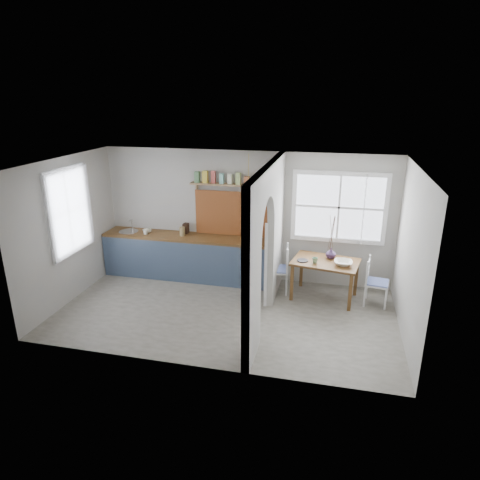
% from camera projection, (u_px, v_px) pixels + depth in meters
% --- Properties ---
extents(floor, '(5.80, 3.20, 0.01)m').
position_uv_depth(floor, '(226.00, 312.00, 7.47)').
color(floor, gray).
rests_on(floor, ground).
extents(ceiling, '(5.80, 3.20, 0.01)m').
position_uv_depth(ceiling, '(224.00, 163.00, 6.62)').
color(ceiling, '#B7B2A5').
rests_on(ceiling, walls).
extents(walls, '(5.81, 3.21, 2.60)m').
position_uv_depth(walls, '(225.00, 242.00, 7.05)').
color(walls, '#B7B2A5').
rests_on(walls, floor).
extents(partition, '(0.12, 3.20, 2.60)m').
position_uv_depth(partition, '(267.00, 236.00, 6.90)').
color(partition, '#B7B2A5').
rests_on(partition, floor).
extents(kitchen_window, '(0.10, 1.16, 1.50)m').
position_uv_depth(kitchen_window, '(68.00, 211.00, 7.55)').
color(kitchen_window, white).
rests_on(kitchen_window, walls).
extents(nook_window, '(1.76, 0.10, 1.30)m').
position_uv_depth(nook_window, '(339.00, 208.00, 8.00)').
color(nook_window, white).
rests_on(nook_window, walls).
extents(counter, '(3.50, 0.60, 0.90)m').
position_uv_depth(counter, '(189.00, 256.00, 8.79)').
color(counter, brown).
rests_on(counter, floor).
extents(sink, '(0.40, 0.40, 0.02)m').
position_uv_depth(sink, '(129.00, 232.00, 8.90)').
color(sink, silver).
rests_on(sink, counter).
extents(backsplash, '(1.65, 0.03, 0.90)m').
position_uv_depth(backsplash, '(235.00, 214.00, 8.53)').
color(backsplash, brown).
rests_on(backsplash, walls).
extents(shelf, '(1.75, 0.20, 0.21)m').
position_uv_depth(shelf, '(234.00, 182.00, 8.23)').
color(shelf, '#A68457').
rests_on(shelf, walls).
extents(pendant_lamp, '(0.26, 0.26, 0.16)m').
position_uv_depth(pendant_lamp, '(248.00, 193.00, 7.88)').
color(pendant_lamp, beige).
rests_on(pendant_lamp, ceiling).
extents(utensil_rail, '(0.02, 0.50, 0.02)m').
position_uv_depth(utensil_rail, '(270.00, 221.00, 7.70)').
color(utensil_rail, silver).
rests_on(utensil_rail, partition).
extents(dining_table, '(1.29, 0.97, 0.73)m').
position_uv_depth(dining_table, '(324.00, 279.00, 7.90)').
color(dining_table, brown).
rests_on(dining_table, floor).
extents(chair_left, '(0.47, 0.47, 0.93)m').
position_uv_depth(chair_left, '(277.00, 269.00, 8.13)').
color(chair_left, white).
rests_on(chair_left, floor).
extents(chair_right, '(0.45, 0.45, 0.86)m').
position_uv_depth(chair_right, '(377.00, 282.00, 7.63)').
color(chair_right, white).
rests_on(chair_right, floor).
extents(kettle, '(0.27, 0.25, 0.26)m').
position_uv_depth(kettle, '(256.00, 235.00, 8.24)').
color(kettle, white).
rests_on(kettle, counter).
extents(mug_a, '(0.16, 0.16, 0.11)m').
position_uv_depth(mug_a, '(146.00, 232.00, 8.69)').
color(mug_a, white).
rests_on(mug_a, counter).
extents(mug_b, '(0.15, 0.15, 0.09)m').
position_uv_depth(mug_b, '(149.00, 230.00, 8.82)').
color(mug_b, beige).
rests_on(mug_b, counter).
extents(knife_block, '(0.10, 0.14, 0.21)m').
position_uv_depth(knife_block, '(186.00, 228.00, 8.76)').
color(knife_block, '#382519').
rests_on(knife_block, counter).
extents(jar, '(0.14, 0.14, 0.17)m').
position_uv_depth(jar, '(182.00, 231.00, 8.62)').
color(jar, tan).
rests_on(jar, counter).
extents(towel_magenta, '(0.02, 0.03, 0.59)m').
position_uv_depth(towel_magenta, '(268.00, 279.00, 8.15)').
color(towel_magenta, '#D62774').
rests_on(towel_magenta, counter).
extents(towel_orange, '(0.02, 0.03, 0.45)m').
position_uv_depth(towel_orange, '(268.00, 280.00, 8.14)').
color(towel_orange, gold).
rests_on(towel_orange, counter).
extents(bowl, '(0.32, 0.32, 0.08)m').
position_uv_depth(bowl, '(343.00, 263.00, 7.59)').
color(bowl, white).
rests_on(bowl, dining_table).
extents(table_cup, '(0.13, 0.13, 0.10)m').
position_uv_depth(table_cup, '(315.00, 260.00, 7.68)').
color(table_cup, gray).
rests_on(table_cup, dining_table).
extents(plate, '(0.24, 0.24, 0.02)m').
position_uv_depth(plate, '(303.00, 260.00, 7.79)').
color(plate, black).
rests_on(plate, dining_table).
extents(vase, '(0.23, 0.23, 0.20)m').
position_uv_depth(vase, '(331.00, 253.00, 7.88)').
color(vase, '#3B274A').
rests_on(vase, dining_table).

